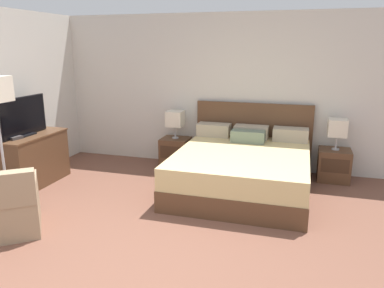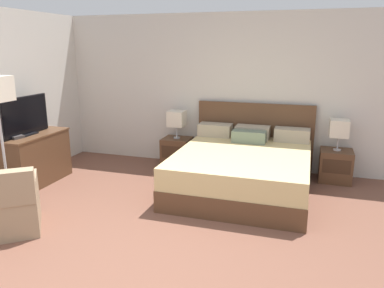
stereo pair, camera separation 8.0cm
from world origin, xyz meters
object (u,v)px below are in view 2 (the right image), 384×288
(table_lamp_right, at_px, (339,129))
(armchair_by_window, at_px, (5,207))
(nightstand_right, at_px, (335,166))
(table_lamp_left, at_px, (177,119))
(bed, at_px, (243,168))
(book_red_cover, at_px, (15,137))
(dresser, at_px, (33,158))
(nightstand_left, at_px, (177,152))
(tv, at_px, (25,117))

(table_lamp_right, xyz_separation_m, armchair_by_window, (-3.52, -2.79, -0.53))
(nightstand_right, height_order, table_lamp_left, table_lamp_left)
(bed, xyz_separation_m, table_lamp_left, (-1.27, 0.76, 0.50))
(bed, bearing_deg, book_red_cover, -162.56)
(table_lamp_left, relative_size, armchair_by_window, 0.48)
(armchair_by_window, bearing_deg, table_lamp_left, 70.60)
(dresser, bearing_deg, nightstand_left, 39.26)
(book_red_cover, bearing_deg, nightstand_left, 44.21)
(armchair_by_window, bearing_deg, table_lamp_right, 38.46)
(table_lamp_right, height_order, dresser, table_lamp_right)
(nightstand_left, xyz_separation_m, dresser, (-1.75, -1.43, 0.15))
(bed, height_order, book_red_cover, bed)
(nightstand_left, bearing_deg, dresser, -140.74)
(nightstand_left, bearing_deg, book_red_cover, -135.79)
(tv, distance_m, book_red_cover, 0.33)
(table_lamp_right, relative_size, tv, 0.52)
(table_lamp_right, height_order, armchair_by_window, table_lamp_right)
(table_lamp_left, bearing_deg, tv, -139.44)
(table_lamp_right, bearing_deg, nightstand_right, -90.00)
(nightstand_left, xyz_separation_m, armchair_by_window, (-0.98, -2.79, 0.04))
(book_red_cover, bearing_deg, armchair_by_window, -54.64)
(nightstand_left, relative_size, armchair_by_window, 0.50)
(table_lamp_left, height_order, book_red_cover, table_lamp_left)
(table_lamp_left, bearing_deg, nightstand_right, -0.03)
(table_lamp_right, distance_m, book_red_cover, 4.62)
(dresser, xyz_separation_m, tv, (0.00, -0.06, 0.63))
(nightstand_left, relative_size, book_red_cover, 2.49)
(bed, distance_m, table_lamp_right, 1.56)
(tv, bearing_deg, dresser, 92.31)
(bed, height_order, table_lamp_left, bed)
(table_lamp_left, bearing_deg, nightstand_left, -90.00)
(table_lamp_left, distance_m, dresser, 2.30)
(nightstand_right, relative_size, armchair_by_window, 0.50)
(nightstand_left, relative_size, tv, 0.55)
(nightstand_right, height_order, book_red_cover, book_red_cover)
(bed, distance_m, tv, 3.18)
(nightstand_right, bearing_deg, book_red_cover, -158.30)
(dresser, bearing_deg, table_lamp_left, 39.29)
(table_lamp_left, xyz_separation_m, book_red_cover, (-1.75, -1.71, -0.04))
(book_red_cover, bearing_deg, dresser, 88.26)
(bed, relative_size, tv, 2.38)
(nightstand_left, bearing_deg, table_lamp_right, 0.03)
(nightstand_right, distance_m, table_lamp_left, 2.60)
(book_red_cover, bearing_deg, table_lamp_right, 21.72)
(tv, relative_size, armchair_by_window, 0.92)
(tv, bearing_deg, nightstand_right, 19.21)
(bed, bearing_deg, table_lamp_left, 149.07)
(table_lamp_left, height_order, armchair_by_window, table_lamp_left)
(bed, relative_size, dresser, 1.90)
(table_lamp_left, xyz_separation_m, tv, (-1.74, -1.49, 0.20))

